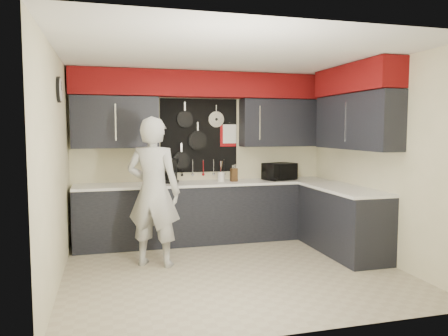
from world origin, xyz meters
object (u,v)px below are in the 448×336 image
object	(u,v)px
person	(154,192)
coffee_maker	(171,170)
knife_block	(234,175)
microwave	(279,171)
utensil_crock	(221,177)

from	to	relation	value
person	coffee_maker	bearing A→B (deg)	-83.30
knife_block	coffee_maker	world-z (taller)	coffee_maker
microwave	utensil_crock	bearing A→B (deg)	159.85
microwave	knife_block	xyz separation A→B (m)	(-0.76, -0.01, -0.03)
microwave	knife_block	bearing A→B (deg)	163.05
coffee_maker	person	xyz separation A→B (m)	(-0.38, -1.06, -0.17)
utensil_crock	coffee_maker	distance (m)	0.78
utensil_crock	person	size ratio (longest dim) A/B	0.08
knife_block	person	xyz separation A→B (m)	(-1.34, -0.97, -0.08)
knife_block	microwave	bearing A→B (deg)	-7.23
microwave	utensil_crock	world-z (taller)	microwave
knife_block	person	bearing A→B (deg)	-151.64
knife_block	coffee_maker	xyz separation A→B (m)	(-0.96, 0.09, 0.08)
coffee_maker	person	bearing A→B (deg)	-93.20
knife_block	utensil_crock	xyz separation A→B (m)	(-0.19, 0.05, -0.03)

